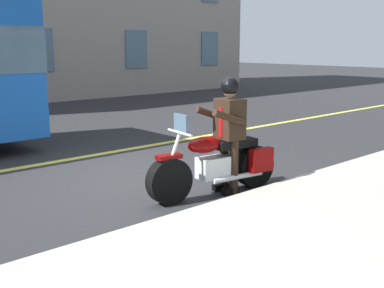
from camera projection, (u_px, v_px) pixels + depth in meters
name	position (u px, v px, depth m)	size (l,w,h in m)	color
ground_plane	(148.00, 176.00, 8.17)	(80.00, 80.00, 0.00)	#28282B
lane_center_stripe	(88.00, 156.00, 9.62)	(60.00, 0.16, 0.01)	#E5DB4C
motorcycle_main	(218.00, 165.00, 7.13)	(2.22, 0.80, 1.26)	black
rider_main	(229.00, 125.00, 7.12)	(0.68, 0.62, 1.74)	black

